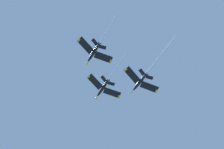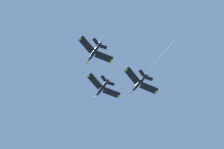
% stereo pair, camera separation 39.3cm
% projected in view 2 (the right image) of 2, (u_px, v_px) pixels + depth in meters
% --- Properties ---
extents(jet_lead, '(20.10, 31.35, 13.62)m').
position_uv_depth(jet_lead, '(106.00, 83.00, 145.95)').
color(jet_lead, black).
extents(jet_left_wing, '(20.12, 30.94, 12.57)m').
position_uv_depth(jet_left_wing, '(98.00, 46.00, 139.14)').
color(jet_left_wing, black).
extents(jet_right_wing, '(20.15, 35.27, 14.41)m').
position_uv_depth(jet_right_wing, '(148.00, 74.00, 139.11)').
color(jet_right_wing, black).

